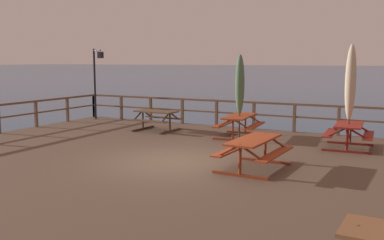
{
  "coord_description": "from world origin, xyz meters",
  "views": [
    {
      "loc": [
        5.6,
        -9.84,
        3.31
      ],
      "look_at": [
        0.0,
        0.96,
        1.64
      ],
      "focal_mm": 40.51,
      "sensor_mm": 36.0,
      "label": 1
    }
  ],
  "objects_px": {
    "picnic_table_back_right": "(239,121)",
    "patio_umbrella_tall_mid_right": "(240,85)",
    "picnic_table_back_left": "(254,147)",
    "lamp_post_hooked": "(97,73)",
    "patio_umbrella_tall_front": "(351,83)",
    "picnic_table_front_left": "(156,116)",
    "picnic_table_mid_right": "(349,131)"
  },
  "relations": [
    {
      "from": "picnic_table_front_left",
      "to": "patio_umbrella_tall_mid_right",
      "type": "xyz_separation_m",
      "value": [
        3.37,
        0.12,
        1.29
      ]
    },
    {
      "from": "picnic_table_back_left",
      "to": "lamp_post_hooked",
      "type": "bearing_deg",
      "value": 149.9
    },
    {
      "from": "patio_umbrella_tall_mid_right",
      "to": "picnic_table_back_left",
      "type": "bearing_deg",
      "value": -64.35
    },
    {
      "from": "picnic_table_mid_right",
      "to": "picnic_table_back_left",
      "type": "relative_size",
      "value": 0.86
    },
    {
      "from": "patio_umbrella_tall_front",
      "to": "lamp_post_hooked",
      "type": "bearing_deg",
      "value": 171.17
    },
    {
      "from": "picnic_table_back_left",
      "to": "patio_umbrella_tall_mid_right",
      "type": "relative_size",
      "value": 0.72
    },
    {
      "from": "picnic_table_back_right",
      "to": "lamp_post_hooked",
      "type": "height_order",
      "value": "lamp_post_hooked"
    },
    {
      "from": "picnic_table_front_left",
      "to": "patio_umbrella_tall_front",
      "type": "height_order",
      "value": "patio_umbrella_tall_front"
    },
    {
      "from": "picnic_table_mid_right",
      "to": "picnic_table_back_left",
      "type": "xyz_separation_m",
      "value": [
        -1.73,
        -3.77,
        0.01
      ]
    },
    {
      "from": "patio_umbrella_tall_front",
      "to": "patio_umbrella_tall_mid_right",
      "type": "bearing_deg",
      "value": 174.21
    },
    {
      "from": "patio_umbrella_tall_mid_right",
      "to": "lamp_post_hooked",
      "type": "distance_m",
      "value": 7.55
    },
    {
      "from": "picnic_table_mid_right",
      "to": "picnic_table_front_left",
      "type": "xyz_separation_m",
      "value": [
        -7.06,
        0.2,
        -0.0
      ]
    },
    {
      "from": "picnic_table_front_left",
      "to": "patio_umbrella_tall_front",
      "type": "bearing_deg",
      "value": -2.06
    },
    {
      "from": "picnic_table_back_left",
      "to": "patio_umbrella_tall_mid_right",
      "type": "height_order",
      "value": "patio_umbrella_tall_mid_right"
    },
    {
      "from": "lamp_post_hooked",
      "to": "picnic_table_back_right",
      "type": "bearing_deg",
      "value": -10.26
    },
    {
      "from": "picnic_table_mid_right",
      "to": "picnic_table_back_left",
      "type": "bearing_deg",
      "value": -114.67
    },
    {
      "from": "lamp_post_hooked",
      "to": "picnic_table_front_left",
      "type": "bearing_deg",
      "value": -19.94
    },
    {
      "from": "picnic_table_back_left",
      "to": "patio_umbrella_tall_front",
      "type": "bearing_deg",
      "value": 65.19
    },
    {
      "from": "picnic_table_front_left",
      "to": "patio_umbrella_tall_front",
      "type": "xyz_separation_m",
      "value": [
        7.05,
        -0.25,
        1.47
      ]
    },
    {
      "from": "picnic_table_front_left",
      "to": "picnic_table_back_left",
      "type": "distance_m",
      "value": 6.65
    },
    {
      "from": "patio_umbrella_tall_front",
      "to": "patio_umbrella_tall_mid_right",
      "type": "relative_size",
      "value": 1.1
    },
    {
      "from": "patio_umbrella_tall_front",
      "to": "picnic_table_back_left",
      "type": "bearing_deg",
      "value": -114.81
    },
    {
      "from": "picnic_table_back_left",
      "to": "picnic_table_back_right",
      "type": "bearing_deg",
      "value": 115.62
    },
    {
      "from": "picnic_table_front_left",
      "to": "picnic_table_back_left",
      "type": "height_order",
      "value": "same"
    },
    {
      "from": "picnic_table_back_right",
      "to": "picnic_table_mid_right",
      "type": "bearing_deg",
      "value": -5.03
    },
    {
      "from": "picnic_table_back_left",
      "to": "lamp_post_hooked",
      "type": "distance_m",
      "value": 10.97
    },
    {
      "from": "picnic_table_mid_right",
      "to": "picnic_table_front_left",
      "type": "bearing_deg",
      "value": 178.4
    },
    {
      "from": "patio_umbrella_tall_mid_right",
      "to": "lamp_post_hooked",
      "type": "bearing_deg",
      "value": 169.68
    },
    {
      "from": "picnic_table_back_right",
      "to": "picnic_table_back_left",
      "type": "bearing_deg",
      "value": -64.38
    },
    {
      "from": "picnic_table_mid_right",
      "to": "patio_umbrella_tall_mid_right",
      "type": "distance_m",
      "value": 3.93
    },
    {
      "from": "picnic_table_mid_right",
      "to": "patio_umbrella_tall_mid_right",
      "type": "relative_size",
      "value": 0.62
    },
    {
      "from": "picnic_table_back_right",
      "to": "patio_umbrella_tall_mid_right",
      "type": "xyz_separation_m",
      "value": [
        0.0,
        -0.01,
        1.28
      ]
    }
  ]
}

